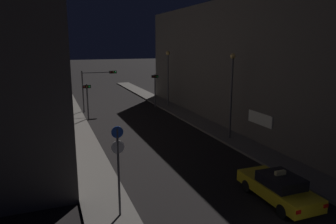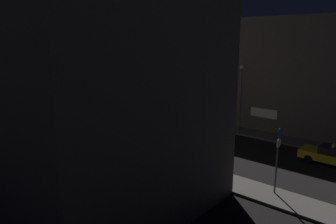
{
  "view_description": "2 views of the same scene",
  "coord_description": "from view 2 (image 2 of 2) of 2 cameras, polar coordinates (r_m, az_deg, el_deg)",
  "views": [
    {
      "loc": [
        -7.88,
        -6.43,
        7.62
      ],
      "look_at": [
        0.44,
        15.32,
        2.55
      ],
      "focal_mm": 33.76,
      "sensor_mm": 36.0,
      "label": 1
    },
    {
      "loc": [
        -23.14,
        -0.67,
        9.28
      ],
      "look_at": [
        -0.52,
        19.03,
        2.49
      ],
      "focal_mm": 34.17,
      "sensor_mm": 36.0,
      "label": 2
    }
  ],
  "objects": [
    {
      "name": "sidewalk_left",
      "position": [
        33.09,
        -15.13,
        -3.84
      ],
      "size": [
        2.33,
        55.86,
        0.17
      ],
      "primitive_type": "cube",
      "color": "#5B5651",
      "rests_on": "ground_plane"
    },
    {
      "name": "sidewalk_right",
      "position": [
        40.31,
        -1.57,
        -0.44
      ],
      "size": [
        2.33,
        55.86,
        0.17
      ],
      "primitive_type": "cube",
      "color": "#5B5651",
      "rests_on": "ground_plane"
    },
    {
      "name": "building_facade_left",
      "position": [
        28.3,
        -27.39,
        9.41
      ],
      "size": [
        11.44,
        34.7,
        16.64
      ],
      "color": "#514C47",
      "rests_on": "ground_plane"
    },
    {
      "name": "building_facade_right",
      "position": [
        41.12,
        11.38,
        7.57
      ],
      "size": [
        11.18,
        35.04,
        11.5
      ],
      "color": "#514C47",
      "rests_on": "ground_plane"
    },
    {
      "name": "taxi",
      "position": [
        27.39,
        27.2,
        -6.9
      ],
      "size": [
        1.84,
        4.46,
        1.62
      ],
      "color": "yellow",
      "rests_on": "ground_plane"
    },
    {
      "name": "traffic_light_overhead",
      "position": [
        36.88,
        -14.72,
        3.2
      ],
      "size": [
        3.93,
        0.42,
        4.68
      ],
      "color": "#47474C",
      "rests_on": "ground_plane"
    },
    {
      "name": "traffic_light_left_kerb",
      "position": [
        32.93,
        -12.95,
        0.8
      ],
      "size": [
        0.8,
        0.42,
        3.69
      ],
      "color": "#47474C",
      "rests_on": "ground_plane"
    },
    {
      "name": "traffic_light_right_kerb",
      "position": [
        41.53,
        -6.89,
        3.71
      ],
      "size": [
        0.8,
        0.42,
        3.96
      ],
      "color": "#47474C",
      "rests_on": "ground_plane"
    },
    {
      "name": "sign_pole_left",
      "position": [
        20.23,
        18.94,
        -7.26
      ],
      "size": [
        0.56,
        0.1,
        4.08
      ],
      "color": "#47474C",
      "rests_on": "sidewalk_left"
    },
    {
      "name": "street_lamp_near_block",
      "position": [
        32.78,
        12.86,
        3.8
      ],
      "size": [
        0.42,
        0.42,
        6.72
      ],
      "color": "#47474C",
      "rests_on": "sidewalk_right"
    },
    {
      "name": "street_lamp_far_block",
      "position": [
        41.25,
        -4.59,
        6.28
      ],
      "size": [
        0.5,
        0.5,
        6.6
      ],
      "color": "#47474C",
      "rests_on": "sidewalk_right"
    }
  ]
}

